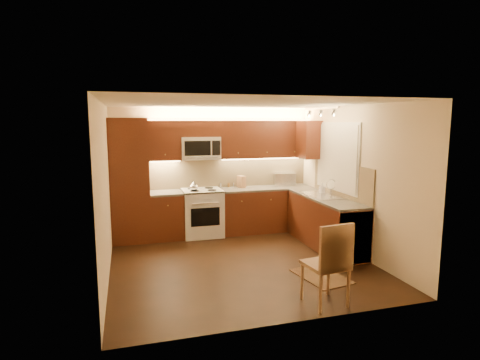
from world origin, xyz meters
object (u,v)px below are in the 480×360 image
object	(u,v)px
toaster_oven	(284,179)
dining_chair	(325,263)
kettle	(194,186)
microwave	(200,148)
knife_block	(241,182)
stove	(202,213)
sink	(322,192)
soap_bottle	(322,188)

from	to	relation	value
toaster_oven	dining_chair	size ratio (longest dim) A/B	0.42
kettle	toaster_oven	xyz separation A→B (m)	(1.98, 0.31, 0.02)
microwave	knife_block	distance (m)	1.09
stove	dining_chair	world-z (taller)	dining_chair
stove	toaster_oven	size ratio (longest dim) A/B	2.07
sink	dining_chair	bearing A→B (deg)	-116.40
knife_block	microwave	bearing A→B (deg)	161.70
kettle	soap_bottle	world-z (taller)	kettle
sink	knife_block	world-z (taller)	knife_block
kettle	dining_chair	size ratio (longest dim) A/B	0.19
toaster_oven	dining_chair	distance (m)	3.69
dining_chair	microwave	bearing A→B (deg)	97.04
kettle	stove	bearing A→B (deg)	15.76
kettle	knife_block	bearing A→B (deg)	-4.46
microwave	sink	world-z (taller)	microwave
knife_block	dining_chair	xyz separation A→B (m)	(0.06, -3.48, -0.49)
kettle	sink	bearing A→B (deg)	-42.92
microwave	soap_bottle	distance (m)	2.47
toaster_oven	stove	bearing A→B (deg)	-160.72
microwave	knife_block	bearing A→B (deg)	-0.46
sink	stove	bearing A→B (deg)	150.64
microwave	sink	distance (m)	2.48
stove	dining_chair	xyz separation A→B (m)	(0.90, -3.35, 0.07)
kettle	dining_chair	distance (m)	3.44
sink	kettle	size ratio (longest dim) A/B	4.41
kettle	knife_block	distance (m)	1.05
toaster_oven	soap_bottle	distance (m)	1.17
stove	kettle	bearing A→B (deg)	-146.09
sink	kettle	bearing A→B (deg)	155.24
microwave	kettle	distance (m)	0.77
stove	soap_bottle	distance (m)	2.36
microwave	stove	bearing A→B (deg)	-90.00
microwave	toaster_oven	world-z (taller)	microwave
microwave	kettle	world-z (taller)	microwave
soap_bottle	kettle	bearing A→B (deg)	155.33
knife_block	dining_chair	world-z (taller)	knife_block
microwave	soap_bottle	world-z (taller)	microwave
microwave	toaster_oven	xyz separation A→B (m)	(1.80, 0.06, -0.69)
stove	kettle	world-z (taller)	kettle
kettle	knife_block	size ratio (longest dim) A/B	0.81
stove	kettle	xyz separation A→B (m)	(-0.18, -0.12, 0.56)
knife_block	soap_bottle	size ratio (longest dim) A/B	1.20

